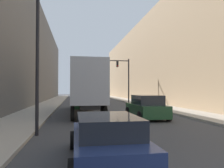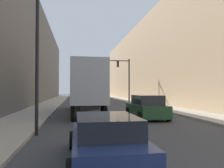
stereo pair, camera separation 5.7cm
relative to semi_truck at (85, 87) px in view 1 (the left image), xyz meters
name	(u,v)px [view 1 (the left image)]	position (x,y,z in m)	size (l,w,h in m)	color
sidewalk_right	(141,103)	(8.92, 11.92, -2.27)	(3.17, 80.00, 0.15)	#B2A899
sidewalk_left	(49,104)	(-4.43, 11.92, -2.27)	(3.17, 80.00, 0.15)	#B2A899
building_right	(169,57)	(13.50, 11.92, 4.84)	(6.00, 80.00, 14.36)	tan
building_left	(15,51)	(-9.01, 11.92, 5.12)	(6.00, 80.00, 14.92)	#66605B
semi_truck	(85,87)	(0.00, 0.00, 0.00)	(2.51, 12.32, 4.21)	#B2B7C1
sedan_car	(107,139)	(-0.06, -13.40, -1.68)	(2.14, 4.45, 1.38)	navy
suv_car	(146,107)	(4.26, -4.32, -1.54)	(2.22, 4.65, 1.71)	#234C2D
traffic_signal_gantry	(121,73)	(6.02, 12.47, 2.26)	(5.33, 0.35, 6.78)	black
street_lamp	(38,31)	(-2.69, -9.23, 2.50)	(0.44, 0.44, 7.67)	black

